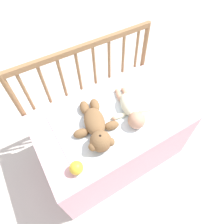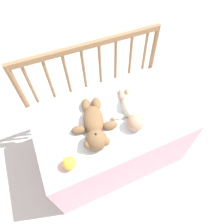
{
  "view_description": "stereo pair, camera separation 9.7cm",
  "coord_description": "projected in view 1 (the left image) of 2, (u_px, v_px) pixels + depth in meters",
  "views": [
    {
      "loc": [
        -0.42,
        -0.69,
        1.69
      ],
      "look_at": [
        0.0,
        0.0,
        0.61
      ],
      "focal_mm": 32.0,
      "sensor_mm": 36.0,
      "label": 1
    },
    {
      "loc": [
        -0.33,
        -0.73,
        1.69
      ],
      "look_at": [
        0.0,
        0.0,
        0.61
      ],
      "focal_mm": 32.0,
      "sensor_mm": 36.0,
      "label": 2
    }
  ],
  "objects": [
    {
      "name": "crib_rail",
      "position": [
        88.0,
        77.0,
        1.5
      ],
      "size": [
        1.08,
        0.04,
        0.92
      ],
      "color": "#997047",
      "rests_on": "ground_plane"
    },
    {
      "name": "baby",
      "position": [
        131.0,
        109.0,
        1.38
      ],
      "size": [
        0.29,
        0.39,
        0.12
      ],
      "color": "#EAEACC",
      "rests_on": "crib_mattress"
    },
    {
      "name": "teddy_bear",
      "position": [
        96.0,
        127.0,
        1.28
      ],
      "size": [
        0.31,
        0.44,
        0.14
      ],
      "color": "olive",
      "rests_on": "crib_mattress"
    },
    {
      "name": "toy_ball",
      "position": [
        76.0,
        168.0,
        1.14
      ],
      "size": [
        0.08,
        0.08,
        0.08
      ],
      "color": "yellow",
      "rests_on": "crib_mattress"
    },
    {
      "name": "blanket",
      "position": [
        111.0,
        117.0,
        1.39
      ],
      "size": [
        0.79,
        0.53,
        0.01
      ],
      "color": "white",
      "rests_on": "crib_mattress"
    },
    {
      "name": "ground_plane",
      "position": [
        112.0,
        151.0,
        1.84
      ],
      "size": [
        12.0,
        12.0,
        0.0
      ],
      "primitive_type": "plane",
      "color": "silver"
    },
    {
      "name": "crib_mattress",
      "position": [
        112.0,
        136.0,
        1.62
      ],
      "size": [
        1.08,
        0.66,
        0.55
      ],
      "color": "#EDB7C6",
      "rests_on": "ground_plane"
    }
  ]
}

